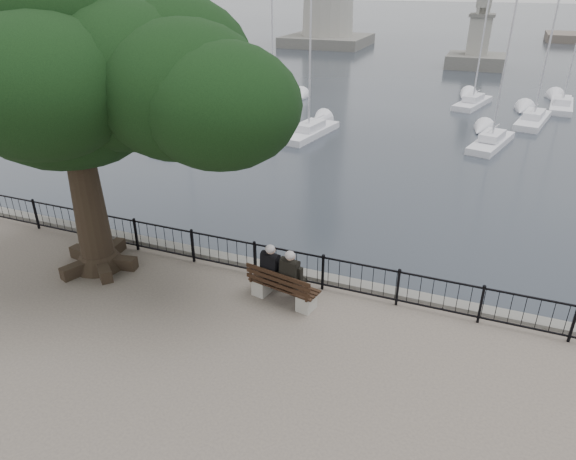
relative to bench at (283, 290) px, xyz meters
The scene contains 14 objects.
harbor 1.70m from the bench, 99.20° to the left, with size 260.00×260.00×1.20m.
railing 1.00m from the bench, 103.87° to the left, with size 22.06×0.06×1.00m.
bench is the anchor object (origin of this frame).
person_left 0.52m from the bench, 151.33° to the left, with size 0.54×0.84×1.59m.
person_right 0.47m from the bench, 13.12° to the left, with size 0.54×0.84×1.59m.
tree 7.08m from the bench, behind, with size 10.19×7.11×8.32m.
lion_monument 48.43m from the bench, 87.91° to the left, with size 5.68×5.68×8.46m.
sailboat_a 18.55m from the bench, 128.97° to the left, with size 2.20×5.59×10.12m.
sailboat_b 19.00m from the bench, 107.34° to the left, with size 2.20×5.21×10.61m.
sailboat_c 20.42m from the bench, 77.32° to the left, with size 2.48×5.01×8.90m.
sailboat_d 27.01m from the bench, 75.44° to the left, with size 2.44×5.41×9.24m.
sailboat_e 26.71m from the bench, 113.58° to the left, with size 2.91×5.41×12.76m.
sailboat_f 30.06m from the bench, 84.63° to the left, with size 2.61×5.18×9.81m.
sailboat_g 32.58m from the bench, 74.31° to the left, with size 1.92×5.35×9.70m.
Camera 1 is at (4.48, -8.73, 7.62)m, focal length 32.00 mm.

